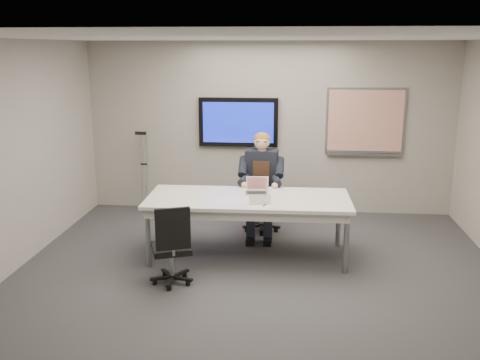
# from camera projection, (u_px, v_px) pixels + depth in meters

# --- Properties ---
(floor) EXTENTS (6.00, 6.00, 0.02)m
(floor) POSITION_uv_depth(u_px,v_px,m) (256.00, 285.00, 6.23)
(floor) COLOR #38373A
(floor) RESTS_ON ground
(ceiling) EXTENTS (6.00, 6.00, 0.02)m
(ceiling) POSITION_uv_depth(u_px,v_px,m) (258.00, 37.00, 5.55)
(ceiling) COLOR white
(ceiling) RESTS_ON wall_back
(wall_back) EXTENTS (6.00, 0.02, 2.80)m
(wall_back) POSITION_uv_depth(u_px,v_px,m) (269.00, 128.00, 8.79)
(wall_back) COLOR #9F9A8F
(wall_back) RESTS_ON ground
(wall_front) EXTENTS (6.00, 0.02, 2.80)m
(wall_front) POSITION_uv_depth(u_px,v_px,m) (220.00, 286.00, 2.99)
(wall_front) COLOR #9F9A8F
(wall_front) RESTS_ON ground
(conference_table) EXTENTS (2.65, 1.15, 0.81)m
(conference_table) POSITION_uv_depth(u_px,v_px,m) (248.00, 204.00, 6.94)
(conference_table) COLOR silver
(conference_table) RESTS_ON ground
(tv_display) EXTENTS (1.30, 0.09, 0.80)m
(tv_display) POSITION_uv_depth(u_px,v_px,m) (238.00, 122.00, 8.76)
(tv_display) COLOR black
(tv_display) RESTS_ON wall_back
(whiteboard) EXTENTS (1.25, 0.08, 1.10)m
(whiteboard) POSITION_uv_depth(u_px,v_px,m) (365.00, 122.00, 8.58)
(whiteboard) COLOR gray
(whiteboard) RESTS_ON wall_back
(office_chair_far) EXTENTS (0.63, 0.63, 1.10)m
(office_chair_far) POSITION_uv_depth(u_px,v_px,m) (262.00, 208.00, 8.06)
(office_chair_far) COLOR black
(office_chair_far) RESTS_ON ground
(office_chair_near) EXTENTS (0.60, 0.60, 0.98)m
(office_chair_near) POSITION_uv_depth(u_px,v_px,m) (172.00, 260.00, 6.19)
(office_chair_near) COLOR black
(office_chair_near) RESTS_ON ground
(seated_person) EXTENTS (0.48, 0.83, 1.51)m
(seated_person) POSITION_uv_depth(u_px,v_px,m) (261.00, 196.00, 7.73)
(seated_person) COLOR #202735
(seated_person) RESTS_ON office_chair_far
(crutch) EXTENTS (0.37, 0.68, 1.45)m
(crutch) POSITION_uv_depth(u_px,v_px,m) (145.00, 170.00, 8.94)
(crutch) COLOR #9B9EA3
(crutch) RESTS_ON ground
(laptop) EXTENTS (0.31, 0.30, 0.21)m
(laptop) POSITION_uv_depth(u_px,v_px,m) (257.00, 189.00, 7.12)
(laptop) COLOR silver
(laptop) RESTS_ON conference_table
(name_tent) EXTENTS (0.28, 0.13, 0.11)m
(name_tent) POSITION_uv_depth(u_px,v_px,m) (260.00, 200.00, 6.62)
(name_tent) COLOR silver
(name_tent) RESTS_ON conference_table
(pen) EXTENTS (0.05, 0.14, 0.01)m
(pen) POSITION_uv_depth(u_px,v_px,m) (265.00, 205.00, 6.58)
(pen) COLOR black
(pen) RESTS_ON conference_table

